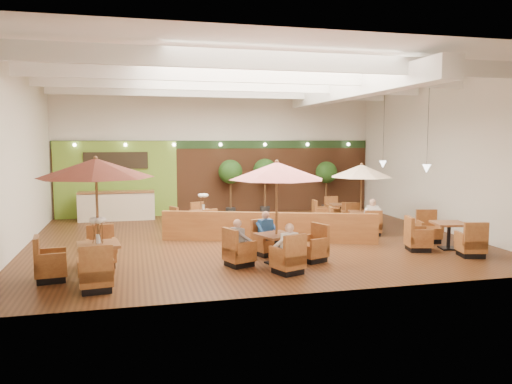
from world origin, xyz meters
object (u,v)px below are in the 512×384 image
object	(u,v)px
table_5	(335,213)
topiary_1	(265,173)
booth_divider	(268,227)
table_2	(360,182)
topiary_2	(326,174)
diner_0	(288,243)
service_counter	(117,206)
table_4	(440,237)
table_3	(197,217)
diner_2	(239,238)
diner_1	(266,229)
diner_3	(372,214)
topiary_0	(230,174)
table_1	(277,194)
table_0	(93,192)
diner_4	(372,213)

from	to	relation	value
table_5	topiary_1	distance (m)	3.77
booth_divider	table_2	distance (m)	4.07
topiary_2	diner_0	size ratio (longest dim) A/B	2.89
booth_divider	table_5	bearing A→B (deg)	60.93
service_counter	table_4	size ratio (longest dim) A/B	1.06
table_3	table_5	xyz separation A→B (m)	(5.55, 0.30, -0.11)
table_2	diner_2	bearing A→B (deg)	-127.70
topiary_1	diner_2	world-z (taller)	topiary_1
diner_1	diner_0	bearing A→B (deg)	75.20
diner_1	diner_2	xyz separation A→B (m)	(-1.00, -1.00, -0.01)
diner_3	topiary_0	bearing A→B (deg)	139.36
table_1	table_2	bearing A→B (deg)	21.71
table_5	topiary_2	world-z (taller)	topiary_2
table_0	table_3	xyz separation A→B (m)	(3.17, 6.01, -1.61)
table_1	topiary_0	world-z (taller)	table_1
table_5	diner_3	xyz separation A→B (m)	(0.09, -2.99, 0.41)
service_counter	table_1	xyz separation A→B (m)	(4.29, -8.47, 1.28)
booth_divider	diner_4	xyz separation A→B (m)	(3.75, 0.23, 0.28)
table_1	table_4	size ratio (longest dim) A/B	1.01
table_4	topiary_0	xyz separation A→B (m)	(-4.75, 8.20, 1.41)
booth_divider	table_1	world-z (taller)	table_1
table_5	topiary_2	xyz separation A→B (m)	(0.68, 2.68, 1.37)
service_counter	table_0	world-z (taller)	table_0
table_4	table_5	world-z (taller)	table_4
table_3	diner_4	xyz separation A→B (m)	(5.64, -2.69, 0.32)
table_1	topiary_2	bearing A→B (deg)	39.74
diner_0	diner_3	size ratio (longest dim) A/B	1.07
table_0	table_1	size ratio (longest dim) A/B	1.01
table_0	diner_3	size ratio (longest dim) A/B	3.92
table_5	diner_2	xyz separation A→B (m)	(-5.20, -5.99, 0.42)
booth_divider	table_1	size ratio (longest dim) A/B	2.42
booth_divider	topiary_1	size ratio (longest dim) A/B	2.84
table_0	diner_3	world-z (taller)	table_0
table_1	table_2	xyz separation A→B (m)	(4.23, 3.89, -0.09)
table_4	topiary_2	bearing A→B (deg)	105.16
diner_2	table_3	bearing A→B (deg)	163.76
table_2	diner_1	bearing A→B (deg)	-130.01
table_5	diner_2	distance (m)	7.94
table_4	topiary_2	distance (m)	8.31
booth_divider	table_4	distance (m)	5.21
topiary_2	diner_1	size ratio (longest dim) A/B	2.88
topiary_2	booth_divider	bearing A→B (deg)	-126.34
table_5	booth_divider	bearing A→B (deg)	-132.39
table_0	topiary_0	size ratio (longest dim) A/B	1.20
service_counter	booth_divider	size ratio (longest dim) A/B	0.43
service_counter	diner_2	world-z (taller)	diner_2
service_counter	diner_0	bearing A→B (deg)	-65.62
diner_1	topiary_0	bearing A→B (deg)	-108.23
table_2	topiary_1	size ratio (longest dim) A/B	1.02
table_1	topiary_0	bearing A→B (deg)	66.06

